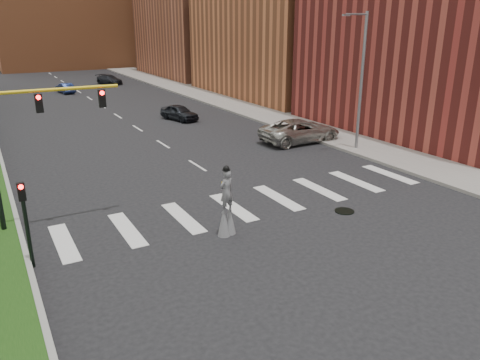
# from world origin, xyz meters

# --- Properties ---
(ground_plane) EXTENTS (160.00, 160.00, 0.00)m
(ground_plane) POSITION_xyz_m (0.00, 0.00, 0.00)
(ground_plane) COLOR black
(ground_plane) RESTS_ON ground
(sidewalk_right) EXTENTS (5.00, 90.00, 0.18)m
(sidewalk_right) POSITION_xyz_m (12.50, 25.00, 0.09)
(sidewalk_right) COLOR gray
(sidewalk_right) RESTS_ON ground
(manhole) EXTENTS (0.90, 0.90, 0.04)m
(manhole) POSITION_xyz_m (3.00, -2.00, 0.02)
(manhole) COLOR black
(manhole) RESTS_ON ground
(building_far) EXTENTS (16.00, 22.00, 20.00)m
(building_far) POSITION_xyz_m (22.00, 54.00, 10.00)
(building_far) COLOR #9F563A
(building_far) RESTS_ON ground
(building_backdrop) EXTENTS (26.00, 14.00, 18.00)m
(building_backdrop) POSITION_xyz_m (6.00, 78.00, 9.00)
(building_backdrop) COLOR #B56339
(building_backdrop) RESTS_ON ground
(streetlight) EXTENTS (2.05, 0.20, 9.00)m
(streetlight) POSITION_xyz_m (10.90, 6.00, 4.90)
(streetlight) COLOR slate
(streetlight) RESTS_ON ground
(traffic_signal) EXTENTS (5.30, 0.23, 6.20)m
(traffic_signal) POSITION_xyz_m (-9.78, 3.00, 4.15)
(traffic_signal) COLOR black
(traffic_signal) RESTS_ON ground
(secondary_signal) EXTENTS (0.25, 0.21, 3.23)m
(secondary_signal) POSITION_xyz_m (-10.30, -0.50, 1.95)
(secondary_signal) COLOR black
(secondary_signal) RESTS_ON ground
(stilt_performer) EXTENTS (0.83, 0.60, 3.00)m
(stilt_performer) POSITION_xyz_m (-2.93, -1.50, 1.21)
(stilt_performer) COLOR #382616
(stilt_performer) RESTS_ON ground
(suv_crossing) EXTENTS (6.06, 2.81, 1.68)m
(suv_crossing) POSITION_xyz_m (9.00, 9.76, 0.84)
(suv_crossing) COLOR #ABA9A1
(suv_crossing) RESTS_ON ground
(car_near) EXTENTS (2.66, 4.28, 1.36)m
(car_near) POSITION_xyz_m (4.31, 21.46, 0.68)
(car_near) COLOR black
(car_near) RESTS_ON ground
(car_mid) EXTENTS (1.86, 3.87, 1.22)m
(car_mid) POSITION_xyz_m (-1.63, 43.57, 0.61)
(car_mid) COLOR navy
(car_mid) RESTS_ON ground
(car_far) EXTENTS (3.25, 4.72, 1.27)m
(car_far) POSITION_xyz_m (5.24, 49.40, 0.63)
(car_far) COLOR black
(car_far) RESTS_ON ground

